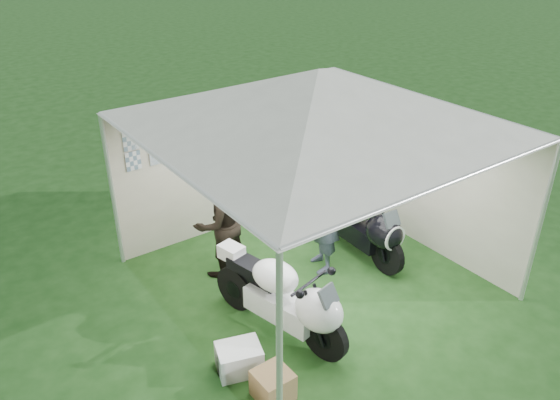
# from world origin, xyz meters

# --- Properties ---
(ground) EXTENTS (80.00, 80.00, 0.00)m
(ground) POSITION_xyz_m (0.00, 0.00, 0.00)
(ground) COLOR #183E13
(ground) RESTS_ON ground
(canopy_tent) EXTENTS (5.66, 5.66, 3.00)m
(canopy_tent) POSITION_xyz_m (-0.00, 0.03, 2.58)
(canopy_tent) COLOR silver
(canopy_tent) RESTS_ON ground
(motorcycle_white) EXTENTS (0.75, 2.00, 1.00)m
(motorcycle_white) POSITION_xyz_m (-0.98, -0.69, 0.56)
(motorcycle_white) COLOR black
(motorcycle_white) RESTS_ON ground
(motorcycle_black) EXTENTS (0.49, 2.02, 1.00)m
(motorcycle_black) POSITION_xyz_m (1.00, 0.12, 0.56)
(motorcycle_black) COLOR black
(motorcycle_black) RESTS_ON ground
(paddock_stand) EXTENTS (0.45, 0.29, 0.33)m
(paddock_stand) POSITION_xyz_m (1.03, 1.03, 0.16)
(paddock_stand) COLOR #1A20AE
(paddock_stand) RESTS_ON ground
(person_dark_jacket) EXTENTS (0.82, 0.66, 1.62)m
(person_dark_jacket) POSITION_xyz_m (-0.93, 0.91, 0.81)
(person_dark_jacket) COLOR black
(person_dark_jacket) RESTS_ON ground
(person_blue_jacket) EXTENTS (0.63, 0.77, 1.82)m
(person_blue_jacket) POSITION_xyz_m (0.31, 0.16, 0.91)
(person_blue_jacket) COLOR #505572
(person_blue_jacket) RESTS_ON ground
(equipment_box) EXTENTS (0.54, 0.48, 0.46)m
(equipment_box) POSITION_xyz_m (1.28, 1.40, 0.23)
(equipment_box) COLOR black
(equipment_box) RESTS_ON ground
(crate_0) EXTENTS (0.58, 0.51, 0.33)m
(crate_0) POSITION_xyz_m (-1.75, -0.87, 0.16)
(crate_0) COLOR silver
(crate_0) RESTS_ON ground
(crate_1) EXTENTS (0.38, 0.38, 0.33)m
(crate_1) POSITION_xyz_m (-1.67, -1.42, 0.17)
(crate_1) COLOR olive
(crate_1) RESTS_ON ground
(crate_2) EXTENTS (0.30, 0.26, 0.20)m
(crate_2) POSITION_xyz_m (-1.65, -0.91, 0.10)
(crate_2) COLOR silver
(crate_2) RESTS_ON ground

